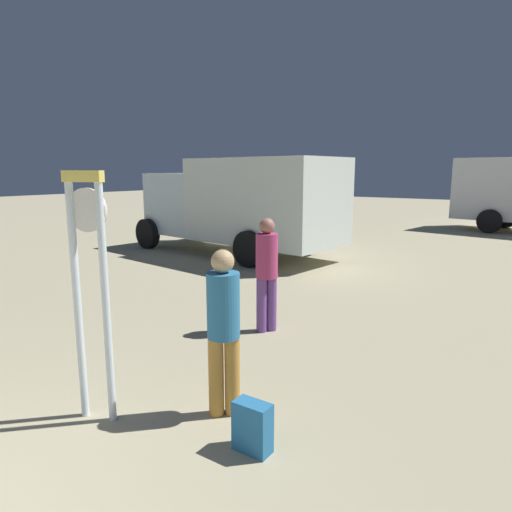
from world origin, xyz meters
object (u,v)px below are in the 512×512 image
at_px(standing_clock, 90,275).
at_px(person_distant, 267,269).
at_px(person_near_clock, 224,325).
at_px(box_truck_near, 242,202).
at_px(backpack, 253,427).

distance_m(standing_clock, person_distant, 2.95).
bearing_deg(person_distant, person_near_clock, -66.92).
bearing_deg(box_truck_near, person_distant, -50.74).
height_order(backpack, person_distant, person_distant).
bearing_deg(standing_clock, person_distant, 89.54).
bearing_deg(person_distant, standing_clock, -90.46).
height_order(person_distant, box_truck_near, box_truck_near).
bearing_deg(person_distant, box_truck_near, 129.26).
distance_m(backpack, box_truck_near, 9.27).
xyz_separation_m(person_near_clock, backpack, (0.56, -0.33, -0.69)).
relative_size(standing_clock, person_distant, 1.39).
bearing_deg(backpack, person_distant, 120.71).
bearing_deg(standing_clock, backpack, 14.57).
xyz_separation_m(person_distant, box_truck_near, (-3.98, 4.86, 0.54)).
xyz_separation_m(standing_clock, person_distant, (0.02, 2.91, -0.47)).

